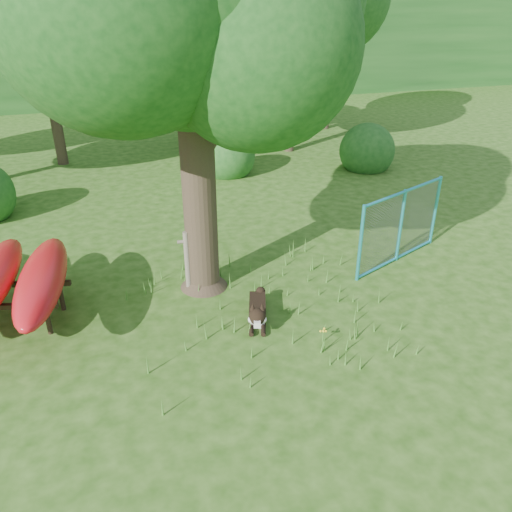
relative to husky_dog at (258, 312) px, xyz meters
name	(u,v)px	position (x,y,z in m)	size (l,w,h in m)	color
ground	(269,345)	(-0.05, -0.70, -0.19)	(80.00, 80.00, 0.00)	#21490E
wooden_post	(187,260)	(-0.87, 1.43, 0.45)	(0.33, 0.13, 1.21)	#645A4B
husky_dog	(258,312)	(0.00, 0.00, 0.00)	(0.64, 1.17, 0.55)	black
fence_section	(401,226)	(3.57, 1.19, 0.60)	(2.54, 1.05, 2.63)	#28A5BE
wildflower_clump	(323,332)	(0.80, -0.90, 0.00)	(0.11, 0.10, 0.25)	#47832A
bg_tree_c	(178,30)	(1.45, 12.30, 3.91)	(4.00, 4.00, 6.12)	#31261B
shrub_right	(365,169)	(6.45, 7.30, -0.19)	(1.80, 1.80, 1.80)	#1B511A
shrub_mid	(228,174)	(1.95, 8.30, -0.19)	(1.80, 1.80, 1.80)	#1B511A
wooded_hillside	(105,41)	(-0.05, 27.30, 2.81)	(80.00, 12.00, 6.00)	#1B511A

